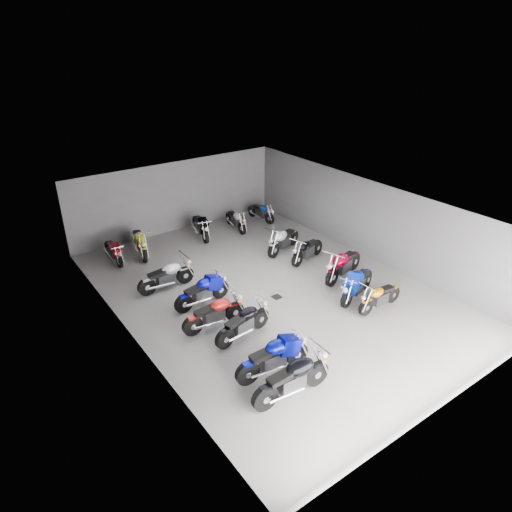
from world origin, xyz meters
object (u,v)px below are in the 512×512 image
object	(u,v)px
motorcycle_right_c	(357,284)
motorcycle_back_e	(236,220)
motorcycle_right_f	(283,240)
motorcycle_back_d	(201,226)
motorcycle_left_d	(215,313)
motorcycle_back_a	(113,251)
motorcycle_back_b	(140,242)
motorcycle_right_e	(307,250)
motorcycle_left_b	(274,357)
motorcycle_right_b	(380,297)
motorcycle_left_f	(167,276)
motorcycle_left_e	(203,291)
motorcycle_left_c	(244,323)
drain_grate	(277,297)
motorcycle_left_a	(293,379)
motorcycle_back_f	(261,212)
motorcycle_right_d	(343,264)

from	to	relation	value
motorcycle_right_c	motorcycle_back_e	size ratio (longest dim) A/B	1.11
motorcycle_right_f	motorcycle_back_d	size ratio (longest dim) A/B	0.98
motorcycle_left_d	motorcycle_right_c	world-z (taller)	motorcycle_right_c
motorcycle_right_c	motorcycle_back_a	xyz separation A→B (m)	(-5.89, 7.64, -0.09)
motorcycle_back_b	motorcycle_right_e	bearing A→B (deg)	151.87
motorcycle_left_b	motorcycle_right_b	xyz separation A→B (m)	(4.83, 0.50, -0.07)
motorcycle_left_f	motorcycle_right_e	size ratio (longest dim) A/B	1.08
motorcycle_left_b	motorcycle_left_e	distance (m)	4.15
motorcycle_left_c	motorcycle_left_f	bearing A→B (deg)	179.75
drain_grate	motorcycle_back_a	bearing A→B (deg)	121.22
motorcycle_left_f	motorcycle_right_b	bearing A→B (deg)	44.65
drain_grate	motorcycle_left_c	world-z (taller)	motorcycle_left_c
motorcycle_left_d	motorcycle_back_b	distance (m)	6.29
motorcycle_left_b	motorcycle_back_e	distance (m)	10.10
motorcycle_right_f	motorcycle_left_a	bearing A→B (deg)	123.57
motorcycle_left_b	motorcycle_right_e	xyz separation A→B (m)	(5.22, 4.59, -0.06)
motorcycle_left_e	motorcycle_right_e	xyz separation A→B (m)	(5.06, 0.44, -0.02)
drain_grate	motorcycle_right_e	distance (m)	3.16
motorcycle_right_e	motorcycle_back_a	distance (m)	7.79
motorcycle_back_b	motorcycle_back_f	xyz separation A→B (m)	(6.30, 0.12, -0.11)
motorcycle_back_d	motorcycle_back_e	xyz separation A→B (m)	(1.77, -0.20, -0.05)
motorcycle_right_f	motorcycle_back_b	distance (m)	5.95
motorcycle_left_e	motorcycle_back_d	distance (m)	5.71
motorcycle_left_b	motorcycle_left_d	size ratio (longest dim) A/B	1.06
motorcycle_back_e	motorcycle_left_e	bearing A→B (deg)	55.19
motorcycle_right_d	motorcycle_back_d	xyz separation A→B (m)	(-2.47, 6.43, -0.04)
motorcycle_left_d	motorcycle_back_f	size ratio (longest dim) A/B	1.15
motorcycle_left_a	motorcycle_back_d	distance (m)	10.57
motorcycle_left_c	motorcycle_back_b	world-z (taller)	motorcycle_back_b
motorcycle_left_c	motorcycle_left_e	world-z (taller)	motorcycle_left_c
motorcycle_left_d	motorcycle_right_d	distance (m)	5.55
motorcycle_back_b	motorcycle_left_d	bearing A→B (deg)	100.77
motorcycle_back_b	motorcycle_back_f	size ratio (longest dim) A/B	1.23
motorcycle_back_b	motorcycle_right_f	bearing A→B (deg)	159.47
motorcycle_left_d	motorcycle_back_f	xyz separation A→B (m)	(6.47, 6.41, -0.07)
motorcycle_left_f	motorcycle_back_d	world-z (taller)	motorcycle_back_d
motorcycle_left_f	motorcycle_right_c	xyz separation A→B (m)	(5.10, -4.39, 0.03)
motorcycle_left_f	motorcycle_back_e	world-z (taller)	motorcycle_left_f
drain_grate	motorcycle_left_e	bearing A→B (deg)	154.97
motorcycle_left_e	motorcycle_back_b	xyz separation A→B (m)	(-0.18, 4.91, 0.05)
motorcycle_right_f	motorcycle_back_f	size ratio (longest dim) A/B	1.14
motorcycle_right_d	motorcycle_right_f	xyz separation A→B (m)	(-0.38, 3.10, -0.04)
motorcycle_right_e	motorcycle_back_a	size ratio (longest dim) A/B	1.04
motorcycle_left_f	motorcycle_back_e	distance (m)	5.93
motorcycle_back_e	motorcycle_right_c	bearing A→B (deg)	98.82
motorcycle_right_c	motorcycle_back_e	distance (m)	7.52
motorcycle_left_a	motorcycle_left_b	world-z (taller)	motorcycle_left_a
motorcycle_back_a	motorcycle_left_c	bearing A→B (deg)	102.39
drain_grate	motorcycle_left_d	world-z (taller)	motorcycle_left_d
motorcycle_back_e	motorcycle_back_f	size ratio (longest dim) A/B	1.06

